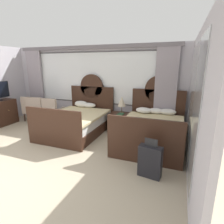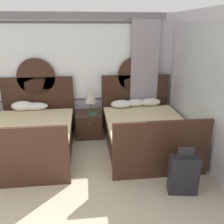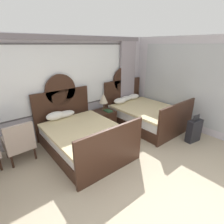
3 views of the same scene
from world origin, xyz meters
The scene contains 8 objects.
wall_back_window centered at (0.00, 3.84, 1.43)m, with size 6.29×0.22×2.70m.
wall_right_mirror centered at (3.18, 1.65, 1.35)m, with size 0.08×4.44×2.70m.
bed_near_window centered at (-0.02, 2.70, 0.36)m, with size 1.62×2.23×1.74m.
bed_near_mirror centered at (2.27, 2.70, 0.36)m, with size 1.62×2.23×1.74m.
nightstand_between_beds centered at (1.12, 3.36, 0.28)m, with size 0.58×0.61×0.55m.
table_lamp_on_nightstand centered at (1.18, 3.44, 0.93)m, with size 0.27×0.27×0.54m.
book_on_nightstand centered at (1.21, 3.24, 0.57)m, with size 0.18×0.26×0.03m.
suitcase_on_floor centered at (2.48, 1.15, 0.31)m, with size 0.45×0.24×0.77m.
Camera 2 is at (1.07, -1.73, 2.39)m, focal length 38.17 mm.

